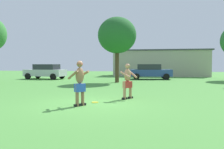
{
  "coord_description": "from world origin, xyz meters",
  "views": [
    {
      "loc": [
        2.56,
        -8.88,
        1.62
      ],
      "look_at": [
        0.57,
        2.04,
        1.11
      ],
      "focal_mm": 36.84,
      "sensor_mm": 36.0,
      "label": 1
    }
  ],
  "objects_px": {
    "frisbee": "(95,102)",
    "tree_behind_players": "(117,36)",
    "car_blue_near_post": "(150,71)",
    "car_silver_mid_lot": "(46,71)",
    "player_with_cap": "(80,81)",
    "player_in_red": "(128,80)"
  },
  "relations": [
    {
      "from": "frisbee",
      "to": "tree_behind_players",
      "type": "xyz_separation_m",
      "value": [
        -0.73,
        10.46,
        4.06
      ]
    },
    {
      "from": "car_blue_near_post",
      "to": "car_silver_mid_lot",
      "type": "xyz_separation_m",
      "value": [
        -11.04,
        -1.68,
        0.0
      ]
    },
    {
      "from": "player_with_cap",
      "to": "car_blue_near_post",
      "type": "bearing_deg",
      "value": 81.43
    },
    {
      "from": "car_silver_mid_lot",
      "to": "tree_behind_players",
      "type": "bearing_deg",
      "value": -20.94
    },
    {
      "from": "car_blue_near_post",
      "to": "frisbee",
      "type": "bearing_deg",
      "value": -97.61
    },
    {
      "from": "player_with_cap",
      "to": "car_blue_near_post",
      "type": "height_order",
      "value": "player_with_cap"
    },
    {
      "from": "player_with_cap",
      "to": "player_in_red",
      "type": "relative_size",
      "value": 1.07
    },
    {
      "from": "frisbee",
      "to": "tree_behind_players",
      "type": "distance_m",
      "value": 11.25
    },
    {
      "from": "car_blue_near_post",
      "to": "car_silver_mid_lot",
      "type": "height_order",
      "value": "same"
    },
    {
      "from": "player_in_red",
      "to": "tree_behind_players",
      "type": "relative_size",
      "value": 0.29
    },
    {
      "from": "car_silver_mid_lot",
      "to": "car_blue_near_post",
      "type": "bearing_deg",
      "value": 8.66
    },
    {
      "from": "player_with_cap",
      "to": "tree_behind_players",
      "type": "xyz_separation_m",
      "value": [
        -0.35,
        11.29,
        3.1
      ]
    },
    {
      "from": "car_blue_near_post",
      "to": "car_silver_mid_lot",
      "type": "relative_size",
      "value": 0.99
    },
    {
      "from": "player_in_red",
      "to": "frisbee",
      "type": "bearing_deg",
      "value": -134.5
    },
    {
      "from": "player_in_red",
      "to": "car_blue_near_post",
      "type": "xyz_separation_m",
      "value": [
        0.81,
        14.05,
        -0.04
      ]
    },
    {
      "from": "player_in_red",
      "to": "car_silver_mid_lot",
      "type": "xyz_separation_m",
      "value": [
        -10.22,
        12.37,
        -0.04
      ]
    },
    {
      "from": "player_with_cap",
      "to": "player_in_red",
      "type": "distance_m",
      "value": 2.64
    },
    {
      "from": "frisbee",
      "to": "car_silver_mid_lot",
      "type": "bearing_deg",
      "value": 123.43
    },
    {
      "from": "player_with_cap",
      "to": "car_blue_near_post",
      "type": "distance_m",
      "value": 16.31
    },
    {
      "from": "player_in_red",
      "to": "car_blue_near_post",
      "type": "bearing_deg",
      "value": 86.68
    },
    {
      "from": "player_with_cap",
      "to": "tree_behind_players",
      "type": "height_order",
      "value": "tree_behind_players"
    },
    {
      "from": "player_in_red",
      "to": "car_silver_mid_lot",
      "type": "relative_size",
      "value": 0.37
    }
  ]
}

